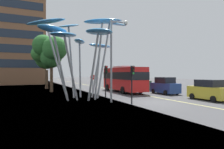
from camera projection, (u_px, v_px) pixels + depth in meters
name	position (u px, v px, depth m)	size (l,w,h in m)	color
ground	(151.00, 103.00, 17.55)	(120.00, 240.00, 0.10)	#424244
red_bus	(123.00, 78.00, 28.00)	(3.16, 9.75, 3.67)	red
leaf_sculpture	(81.00, 36.00, 20.16)	(10.58, 10.54, 8.54)	#9EA0A5
traffic_light_kerb_near	(132.00, 76.00, 17.05)	(0.28, 0.42, 3.30)	black
traffic_light_kerb_far	(106.00, 74.00, 21.21)	(0.28, 0.42, 3.48)	black
car_parked_near	(209.00, 90.00, 19.32)	(2.03, 3.92, 2.02)	gold
car_parked_mid	(165.00, 86.00, 25.19)	(2.02, 3.90, 2.15)	navy
car_parked_far	(139.00, 84.00, 30.55)	(1.97, 4.18, 2.26)	#2D5138
street_lamp	(115.00, 49.00, 17.98)	(1.81, 0.44, 7.62)	gray
tree_pavement_near	(51.00, 50.00, 28.06)	(4.67, 4.88, 8.27)	brown
tree_pavement_far	(46.00, 58.00, 33.96)	(4.60, 4.88, 7.27)	brown
no_entry_sign	(93.00, 81.00, 23.83)	(0.60, 0.12, 2.49)	gray
backdrop_building	(0.00, 37.00, 48.84)	(20.29, 14.05, 23.48)	brown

